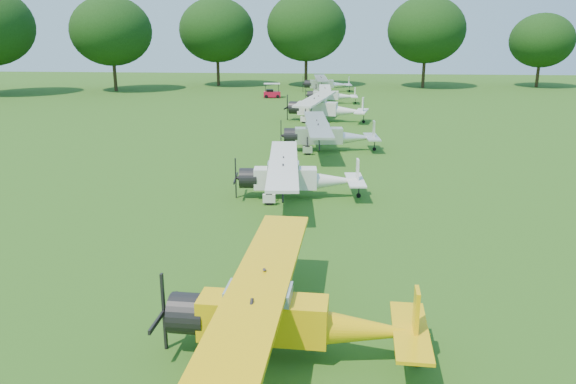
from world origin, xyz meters
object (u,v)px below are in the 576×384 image
aircraft_4 (326,133)px  aircraft_7 (325,83)px  aircraft_2 (283,313)px  aircraft_6 (330,94)px  golf_cart (272,93)px  aircraft_3 (295,175)px  aircraft_5 (324,106)px

aircraft_4 → aircraft_7: size_ratio=1.05×
aircraft_2 → aircraft_6: (0.66, 49.93, -0.19)m
aircraft_6 → golf_cart: aircraft_6 is taller
aircraft_4 → aircraft_3: bearing=-101.9°
aircraft_6 → golf_cart: bearing=143.6°
aircraft_6 → aircraft_7: size_ratio=0.90×
aircraft_2 → aircraft_7: bearing=92.6°
aircraft_4 → aircraft_2: bearing=-96.6°
aircraft_5 → golf_cart: size_ratio=5.52×
aircraft_2 → aircraft_5: size_ratio=0.93×
aircraft_4 → aircraft_6: (-0.02, 24.86, -0.17)m
aircraft_4 → aircraft_5: 12.49m
aircraft_2 → golf_cart: size_ratio=5.12×
aircraft_3 → golf_cart: aircraft_3 is taller
aircraft_3 → aircraft_5: aircraft_5 is taller
aircraft_6 → golf_cart: size_ratio=4.34×
golf_cart → aircraft_7: bearing=42.2°
aircraft_6 → aircraft_7: aircraft_7 is taller
aircraft_2 → golf_cart: aircraft_2 is taller
aircraft_2 → aircraft_3: aircraft_2 is taller
aircraft_4 → aircraft_6: size_ratio=1.17×
aircraft_4 → aircraft_7: aircraft_4 is taller
aircraft_5 → aircraft_3: bearing=-82.3°
aircraft_2 → aircraft_4: size_ratio=1.01×
aircraft_2 → golf_cart: (-6.30, 54.75, -0.68)m
aircraft_7 → aircraft_2: bearing=-94.6°
aircraft_4 → golf_cart: (-6.98, 29.68, -0.66)m
aircraft_2 → aircraft_3: 13.98m
aircraft_3 → aircraft_6: aircraft_3 is taller
aircraft_4 → aircraft_5: bearing=87.0°
aircraft_5 → aircraft_6: 12.39m
aircraft_4 → golf_cart: 30.49m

